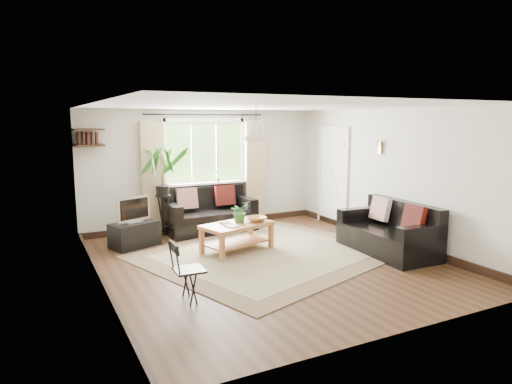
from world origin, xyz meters
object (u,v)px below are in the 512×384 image
folding_chair (189,271)px  coffee_table (237,237)px  sofa_right (388,229)px  tv_stand (135,234)px  palm_stand (163,192)px  sofa_back (210,211)px

folding_chair → coffee_table: bearing=-38.2°
sofa_right → coffee_table: bearing=-116.3°
sofa_right → tv_stand: size_ratio=2.13×
folding_chair → sofa_right: bearing=-81.0°
tv_stand → palm_stand: bearing=17.8°
tv_stand → folding_chair: size_ratio=1.07×
coffee_table → tv_stand: size_ratio=1.46×
coffee_table → palm_stand: (-0.81, 1.61, 0.61)m
coffee_table → palm_stand: palm_stand is taller
folding_chair → sofa_back: bearing=-23.5°
palm_stand → folding_chair: palm_stand is taller
sofa_back → sofa_right: size_ratio=1.01×
sofa_back → tv_stand: 1.65m
tv_stand → folding_chair: bearing=-109.5°
coffee_table → folding_chair: 2.19m
sofa_right → tv_stand: (-3.67, 2.28, -0.19)m
sofa_right → folding_chair: size_ratio=2.28×
sofa_back → sofa_right: 3.43m
tv_stand → coffee_table: bearing=-57.0°
sofa_right → palm_stand: (-3.00, 2.82, 0.45)m
sofa_right → palm_stand: 4.14m
sofa_back → coffee_table: (-0.10, -1.51, -0.17)m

